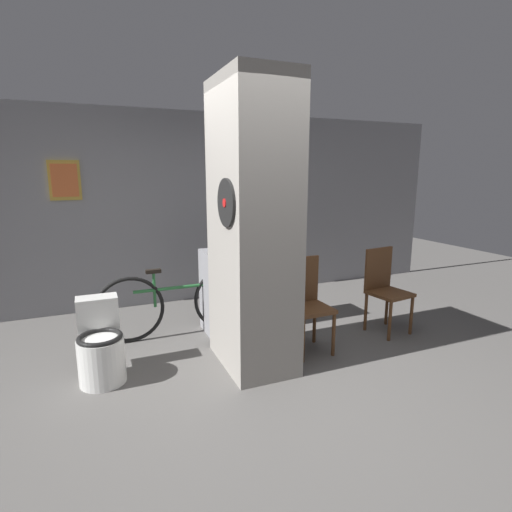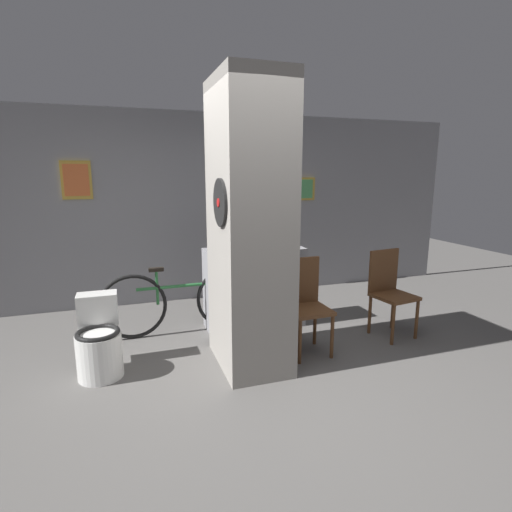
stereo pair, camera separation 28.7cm
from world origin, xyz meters
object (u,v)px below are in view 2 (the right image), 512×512
at_px(chair_near_pillar, 305,301).
at_px(chair_by_doorway, 390,289).
at_px(toilet, 99,343).
at_px(bottle_tall, 256,237).
at_px(bicycle, 182,301).

xyz_separation_m(chair_near_pillar, chair_by_doorway, (1.08, 0.09, 0.00)).
distance_m(toilet, bottle_tall, 2.02).
distance_m(chair_near_pillar, bicycle, 1.41).
distance_m(chair_near_pillar, bottle_tall, 1.03).
distance_m(bicycle, bottle_tall, 1.11).
height_order(toilet, bottle_tall, bottle_tall).
relative_size(chair_near_pillar, bicycle, 0.53).
xyz_separation_m(chair_by_doorway, bottle_tall, (-1.31, 0.76, 0.54)).
height_order(bicycle, bottle_tall, bottle_tall).
xyz_separation_m(toilet, bicycle, (0.85, 0.72, 0.08)).
distance_m(toilet, bicycle, 1.12).
relative_size(toilet, chair_near_pillar, 0.74).
bearing_deg(bicycle, bottle_tall, -1.12).
bearing_deg(toilet, chair_by_doorway, -1.01).
xyz_separation_m(toilet, chair_by_doorway, (3.04, -0.05, 0.23)).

